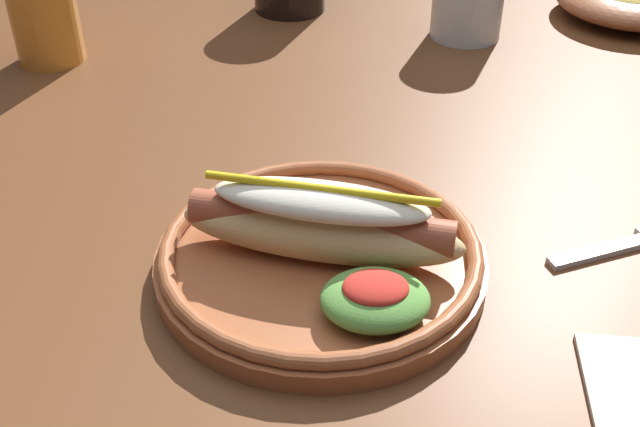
% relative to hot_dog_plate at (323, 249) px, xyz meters
% --- Properties ---
extents(dining_table, '(1.42, 1.00, 0.74)m').
position_rel_hot_dog_plate_xyz_m(dining_table, '(0.05, 0.23, -0.11)').
color(dining_table, brown).
rests_on(dining_table, ground_plane).
extents(hot_dog_plate, '(0.24, 0.24, 0.08)m').
position_rel_hot_dog_plate_xyz_m(hot_dog_plate, '(0.00, 0.00, 0.00)').
color(hot_dog_plate, '#9E5633').
rests_on(hot_dog_plate, dining_table).
extents(fork, '(0.12, 0.06, 0.00)m').
position_rel_hot_dog_plate_xyz_m(fork, '(0.23, 0.03, -0.02)').
color(fork, silver).
rests_on(fork, dining_table).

